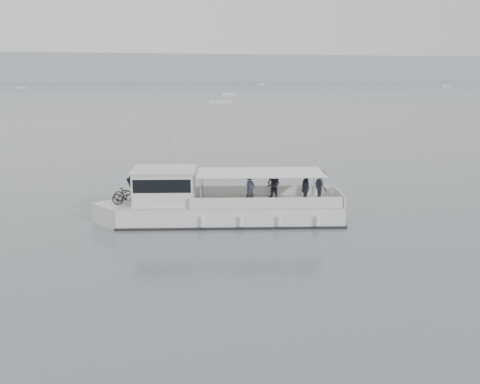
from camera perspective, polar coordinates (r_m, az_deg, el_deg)
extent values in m
plane|color=#535D62|center=(29.51, 9.74, -2.93)|extent=(1400.00, 1400.00, 0.00)
cube|color=#939EA8|center=(585.99, -14.02, 12.69)|extent=(1400.00, 90.00, 28.00)
cube|color=silver|center=(28.63, -0.97, -2.33)|extent=(12.06, 5.63, 1.26)
cube|color=silver|center=(29.12, -12.53, -2.37)|extent=(3.08, 3.08, 1.26)
cube|color=beige|center=(28.47, -0.97, -1.10)|extent=(12.06, 5.63, 0.06)
cube|color=black|center=(28.73, -0.97, -3.08)|extent=(12.28, 5.78, 0.17)
cube|color=silver|center=(29.94, 2.32, 0.14)|extent=(7.60, 1.83, 0.58)
cube|color=silver|center=(27.04, 2.79, -1.21)|extent=(7.60, 1.83, 0.58)
cube|color=silver|center=(29.08, 10.49, -0.43)|extent=(0.79, 3.05, 0.58)
cube|color=silver|center=(28.44, -8.05, 0.57)|extent=(3.62, 3.25, 1.75)
cube|color=black|center=(28.61, -11.06, 0.83)|extent=(1.07, 2.49, 1.12)
cube|color=black|center=(28.38, -8.06, 1.14)|extent=(3.43, 3.24, 0.68)
cube|color=silver|center=(28.26, -8.10, 2.40)|extent=(3.85, 3.48, 0.10)
cube|color=white|center=(28.21, 2.18, 2.10)|extent=(7.09, 4.31, 0.08)
cylinder|color=silver|center=(26.98, -4.23, -0.14)|extent=(0.07, 0.07, 1.60)
cylinder|color=silver|center=(29.64, -4.03, 1.00)|extent=(0.07, 0.07, 1.60)
cylinder|color=silver|center=(27.45, 8.86, -0.04)|extent=(0.07, 0.07, 1.60)
cylinder|color=silver|center=(30.07, 7.90, 1.08)|extent=(0.07, 0.07, 1.60)
cylinder|color=silver|center=(29.00, -9.15, 5.15)|extent=(0.03, 0.03, 2.53)
cylinder|color=silver|center=(27.39, -7.51, 4.36)|extent=(0.03, 0.03, 2.14)
cylinder|color=white|center=(26.98, -4.00, -3.18)|extent=(0.28, 0.28, 0.49)
cylinder|color=white|center=(26.98, 0.13, -3.14)|extent=(0.28, 0.28, 0.49)
cylinder|color=white|center=(27.11, 4.24, -3.10)|extent=(0.28, 0.28, 0.49)
cylinder|color=white|center=(27.39, 8.30, -3.04)|extent=(0.28, 0.28, 0.49)
imported|color=black|center=(29.17, -11.74, -0.15)|extent=(1.75, 0.94, 0.88)
imported|color=black|center=(28.42, -12.00, -0.44)|extent=(1.59, 0.76, 0.92)
imported|color=#282C35|center=(27.47, 1.08, 0.15)|extent=(0.71, 0.63, 1.63)
imported|color=#282C35|center=(29.09, 3.60, 0.82)|extent=(0.94, 1.00, 1.63)
imported|color=#282C35|center=(28.06, 7.00, 0.32)|extent=(0.94, 0.97, 1.63)
imported|color=#282C35|center=(29.16, 8.60, 0.73)|extent=(0.75, 1.13, 1.63)
cube|color=silver|center=(146.46, -2.04, 9.52)|extent=(6.49, 3.95, 0.75)
cube|color=silver|center=(146.44, -2.04, 9.64)|extent=(2.62, 2.36, 0.45)
cylinder|color=silver|center=(146.32, -2.05, 10.96)|extent=(0.08, 0.08, 6.80)
cube|color=silver|center=(336.45, -22.25, 10.26)|extent=(6.46, 2.49, 0.75)
cube|color=silver|center=(336.45, -22.26, 10.32)|extent=(2.34, 1.93, 0.45)
cylinder|color=silver|center=(336.39, -22.31, 10.90)|extent=(0.08, 0.08, 6.96)
cube|color=silver|center=(210.21, -1.38, 10.40)|extent=(6.06, 3.12, 0.75)
cube|color=silver|center=(210.20, -1.38, 10.49)|extent=(2.34, 2.04, 0.45)
cylinder|color=silver|center=(210.11, -1.39, 11.35)|extent=(0.08, 0.08, 6.37)
cube|color=silver|center=(418.19, 2.31, 11.40)|extent=(5.90, 2.47, 0.75)
cube|color=silver|center=(418.18, 2.31, 11.45)|extent=(2.17, 1.82, 0.45)
cube|color=silver|center=(369.76, 20.98, 10.48)|extent=(7.84, 4.81, 0.75)
cube|color=silver|center=(369.75, 20.98, 10.53)|extent=(3.17, 2.86, 0.45)
cylinder|color=silver|center=(369.70, 21.03, 11.16)|extent=(0.08, 0.08, 8.22)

